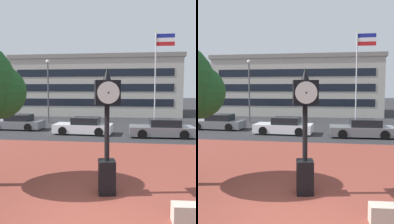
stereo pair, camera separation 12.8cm
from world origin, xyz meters
The scene contains 9 objects.
ground_plane centered at (0.00, 0.00, 0.00)m, with size 200.00×200.00×0.00m, color #262628.
plaza_brick_paving centered at (0.00, 2.78, 0.00)m, with size 44.00×13.56×0.01m, color brown.
street_clock centered at (0.20, 1.67, 2.22)m, with size 0.89×0.93×4.03m.
car_street_mid centered at (3.19, 12.03, 0.57)m, with size 4.55×2.02×1.28m.
car_street_far centered at (-8.53, 13.93, 0.57)m, with size 4.51×1.94×1.28m.
car_street_distant centered at (-2.56, 12.51, 0.57)m, with size 4.45×2.09×1.28m.
flagpole_primary centered at (3.64, 19.89, 5.60)m, with size 1.90×0.14×9.14m.
civic_building centered at (-3.62, 30.43, 3.86)m, with size 21.76×12.54×7.69m.
street_lamp_post centered at (-7.36, 18.65, 3.90)m, with size 0.36×0.36×6.35m.
Camera 2 is at (1.05, -6.21, 3.35)m, focal length 40.58 mm.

